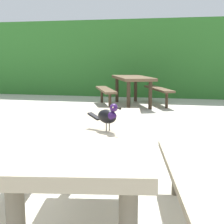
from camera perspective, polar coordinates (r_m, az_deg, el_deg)
name	(u,v)px	position (r m, az deg, el deg)	size (l,w,h in m)	color
hedge_wall	(158,59)	(10.84, 8.13, 9.34)	(28.00, 1.91, 2.37)	#2D6B28
picnic_table_foreground	(89,155)	(2.21, -4.19, -7.56)	(1.95, 1.97, 0.74)	gray
bird_grackle	(108,116)	(2.04, -0.69, -0.64)	(0.26, 0.17, 0.18)	black
picnic_table_mid_left	(132,84)	(8.28, 3.65, 5.02)	(2.21, 2.23, 0.74)	brown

